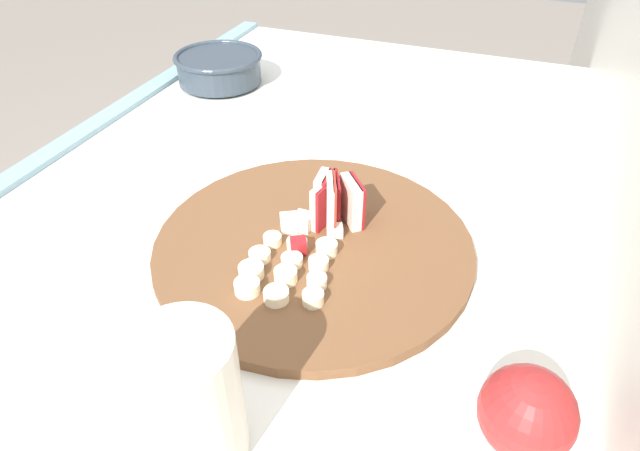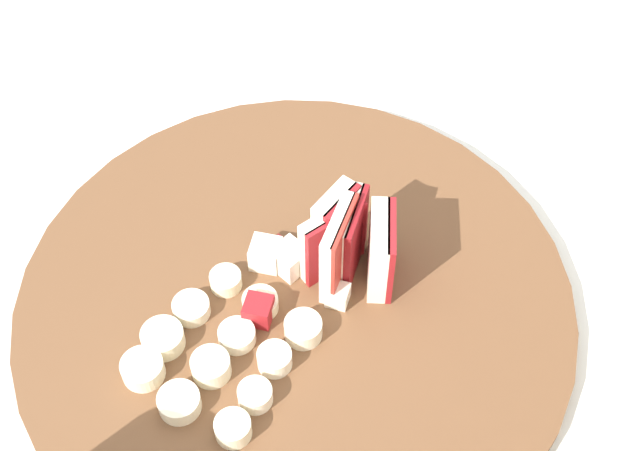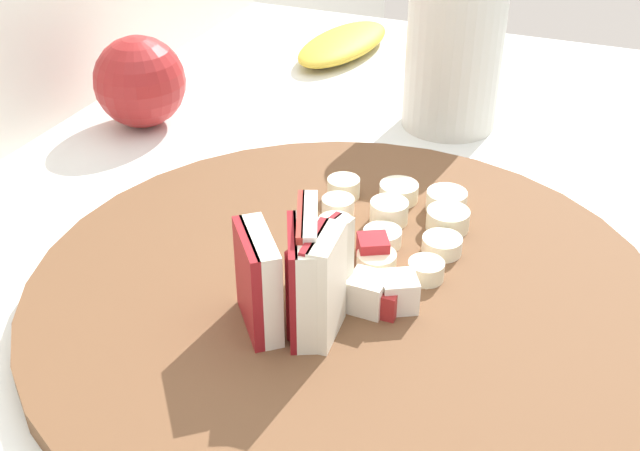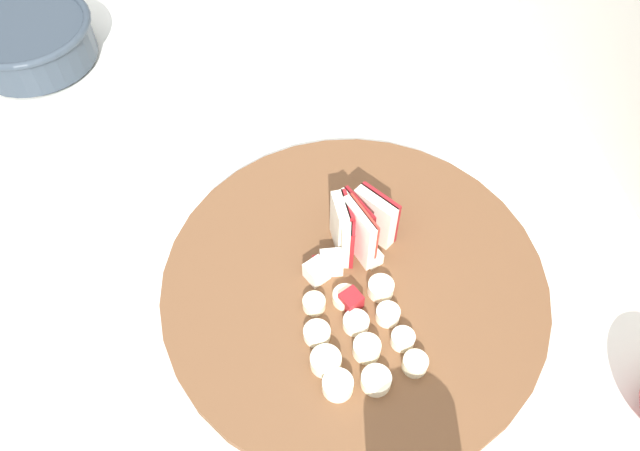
{
  "view_description": "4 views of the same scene",
  "coord_description": "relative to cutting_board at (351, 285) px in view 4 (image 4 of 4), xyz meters",
  "views": [
    {
      "loc": [
        0.58,
        0.27,
        1.37
      ],
      "look_at": [
        0.1,
        0.09,
        0.97
      ],
      "focal_mm": 30.29,
      "sensor_mm": 36.0,
      "label": 1
    },
    {
      "loc": [
        0.35,
        0.31,
        1.48
      ],
      "look_at": [
        0.06,
        0.06,
        0.98
      ],
      "focal_mm": 50.51,
      "sensor_mm": 36.0,
      "label": 2
    },
    {
      "loc": [
        -0.26,
        -0.05,
        1.24
      ],
      "look_at": [
        0.1,
        0.09,
        1.0
      ],
      "focal_mm": 44.9,
      "sensor_mm": 36.0,
      "label": 3
    },
    {
      "loc": [
        0.41,
        0.0,
        1.49
      ],
      "look_at": [
        0.06,
        0.06,
        0.99
      ],
      "focal_mm": 34.56,
      "sensor_mm": 36.0,
      "label": 4
    }
  ],
  "objects": [
    {
      "name": "ground",
      "position": [
        -0.11,
        -0.08,
        -0.95
      ],
      "size": [
        10.0,
        10.0,
        0.0
      ],
      "primitive_type": "plane",
      "color": "gray"
    },
    {
      "name": "tiled_countertop",
      "position": [
        -0.11,
        -0.08,
        -0.48
      ],
      "size": [
        1.3,
        0.81,
        0.95
      ],
      "color": "silver",
      "rests_on": "ground"
    },
    {
      "name": "tile_backsplash",
      "position": [
        -0.11,
        0.35,
        -0.23
      ],
      "size": [
        2.4,
        0.04,
        1.44
      ],
      "primitive_type": "cube",
      "color": "silver",
      "rests_on": "ground"
    },
    {
      "name": "cutting_board",
      "position": [
        0.0,
        0.0,
        0.0
      ],
      "size": [
        0.39,
        0.39,
        0.01
      ],
      "primitive_type": "cylinder",
      "color": "brown",
      "rests_on": "tiled_countertop"
    },
    {
      "name": "apple_wedge_fan",
      "position": [
        -0.05,
        0.01,
        0.04
      ],
      "size": [
        0.07,
        0.07,
        0.07
      ],
      "color": "maroon",
      "rests_on": "cutting_board"
    },
    {
      "name": "apple_dice_pile",
      "position": [
        -0.01,
        -0.02,
        0.02
      ],
      "size": [
        0.07,
        0.08,
        0.02
      ],
      "color": "#EFE5CC",
      "rests_on": "cutting_board"
    },
    {
      "name": "banana_slice_rows",
      "position": [
        0.07,
        -0.01,
        0.01
      ],
      "size": [
        0.12,
        0.11,
        0.02
      ],
      "color": "beige",
      "rests_on": "cutting_board"
    },
    {
      "name": "ceramic_bowl",
      "position": [
        -0.41,
        -0.36,
        0.03
      ],
      "size": [
        0.17,
        0.17,
        0.06
      ],
      "color": "#2D3842",
      "rests_on": "tiled_countertop"
    }
  ]
}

